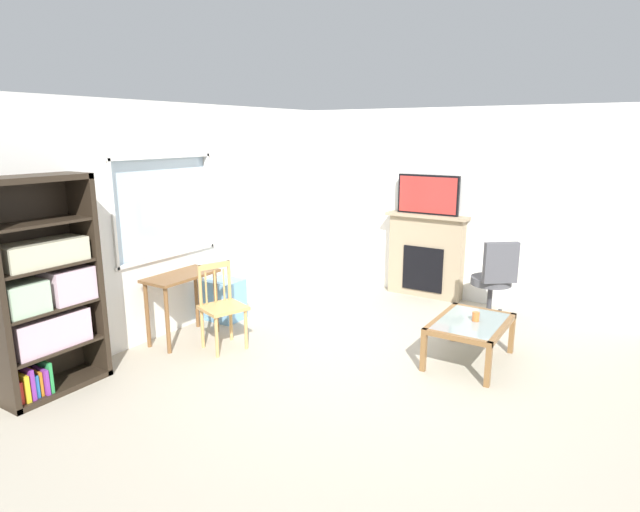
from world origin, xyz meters
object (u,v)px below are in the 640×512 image
Objects in this scene: plastic_drawer_unit at (225,300)px; office_chair at (494,277)px; coffee_table at (470,327)px; sippy_cup at (476,316)px; bookshelf at (44,294)px; desk_under_window at (182,287)px; fireplace at (426,255)px; wooden_chair at (221,306)px; tv at (428,195)px.

plastic_drawer_unit is 3.25m from office_chair.
coffee_table is (-1.30, -0.12, -0.19)m from office_chair.
sippy_cup is at bearing -82.06° from plastic_drawer_unit.
desk_under_window is (1.45, -0.11, -0.29)m from bookshelf.
fireplace is 2.19m from coffee_table.
fireplace is 2.18m from sippy_cup.
coffee_table is at bearing -146.93° from fireplace.
office_chair is at bearing -43.15° from wooden_chair.
fireplace is (2.20, -1.70, 0.33)m from plastic_drawer_unit.
plastic_drawer_unit is at bearing 40.46° from wooden_chair.
office_chair is at bearing 5.20° from coffee_table.
tv is (2.85, -1.13, 0.95)m from wooden_chair.
tv reaches higher than fireplace.
sippy_cup is at bearing -68.51° from desk_under_window.
wooden_chair reaches higher than sippy_cup.
wooden_chair is at bearing -83.47° from desk_under_window.
wooden_chair is 3.21m from tv.
bookshelf is 1.68m from wooden_chair.
wooden_chair is 0.78× the size of fireplace.
tv is 2.40m from coffee_table.
office_chair reaches higher than sippy_cup.
desk_under_window is 0.90× the size of wooden_chair.
fireplace is at bearing -29.37° from desk_under_window.
tv is at bearing -21.65° from wooden_chair.
coffee_table is at bearing -174.80° from office_chair.
office_chair is 1.32m from coffee_table.
bookshelf reaches higher than office_chair.
tv is at bearing 33.33° from coffee_table.
desk_under_window is 1.64× the size of plastic_drawer_unit.
coffee_table is (-1.82, -1.19, -0.21)m from fireplace.
wooden_chair is at bearing 114.46° from sippy_cup.
fireplace reaches higher than coffee_table.
desk_under_window is 0.71× the size of fireplace.
coffee_table is at bearing -146.67° from tv.
sippy_cup is at bearing -145.73° from fireplace.
fireplace is at bearing -21.87° from bookshelf.
tv is (2.18, -1.70, 1.17)m from plastic_drawer_unit.
tv is 0.85× the size of office_chair.
office_chair is at bearing -58.69° from plastic_drawer_unit.
wooden_chair is at bearing 136.85° from office_chair.
fireplace is (2.93, -1.65, -0.01)m from desk_under_window.
bookshelf is at bearing 143.75° from office_chair.
sippy_cup reaches higher than coffee_table.
wooden_chair is 2.54m from coffee_table.
bookshelf is 3.93m from coffee_table.
plastic_drawer_unit is (0.66, 0.57, -0.22)m from wooden_chair.
bookshelf is 1.89× the size of office_chair.
plastic_drawer_unit is 5.53× the size of sippy_cup.
plastic_drawer_unit is 2.91m from coffee_table.
fireplace reaches higher than plastic_drawer_unit.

